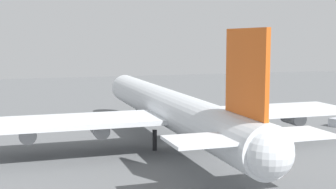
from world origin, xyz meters
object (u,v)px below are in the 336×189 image
object	(u,v)px
safety_cone_nose	(134,113)
baggage_tug	(151,109)
cargo_airplane	(169,109)
cargo_container_aft	(336,122)
fuel_truck	(254,121)

from	to	relation	value
safety_cone_nose	baggage_tug	bearing A→B (deg)	-89.38
cargo_airplane	cargo_container_aft	bearing A→B (deg)	-81.75
baggage_tug	fuel_truck	xyz separation A→B (m)	(-21.96, -15.23, 0.03)
baggage_tug	safety_cone_nose	distance (m)	4.10
baggage_tug	fuel_truck	size ratio (longest dim) A/B	0.83
cargo_container_aft	safety_cone_nose	distance (m)	44.09
fuel_truck	safety_cone_nose	bearing A→B (deg)	41.28
cargo_container_aft	safety_cone_nose	xyz separation A→B (m)	(26.80, 35.01, -0.55)
cargo_container_aft	safety_cone_nose	bearing A→B (deg)	52.56
fuel_truck	safety_cone_nose	xyz separation A→B (m)	(21.92, 19.24, -0.88)
baggage_tug	fuel_truck	bearing A→B (deg)	-145.25
cargo_airplane	fuel_truck	world-z (taller)	cargo_airplane
baggage_tug	safety_cone_nose	world-z (taller)	baggage_tug
baggage_tug	fuel_truck	distance (m)	26.73
cargo_airplane	cargo_container_aft	size ratio (longest dim) A/B	23.63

